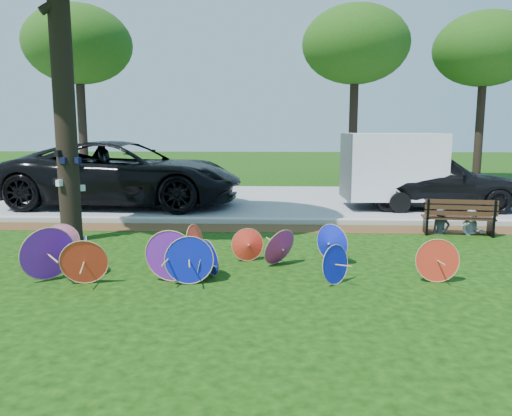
% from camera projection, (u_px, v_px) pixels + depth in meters
% --- Properties ---
extents(ground, '(90.00, 90.00, 0.00)m').
position_uv_depth(ground, '(218.00, 287.00, 7.59)').
color(ground, black).
rests_on(ground, ground).
extents(mulch_strip, '(90.00, 1.00, 0.01)m').
position_uv_depth(mulch_strip, '(240.00, 228.00, 12.03)').
color(mulch_strip, '#472D16').
rests_on(mulch_strip, ground).
extents(curb, '(90.00, 0.30, 0.12)m').
position_uv_depth(curb, '(242.00, 221.00, 12.71)').
color(curb, '#B7B5AD').
rests_on(curb, ground).
extents(street, '(90.00, 8.00, 0.01)m').
position_uv_depth(street, '(251.00, 200.00, 16.81)').
color(street, gray).
rests_on(street, ground).
extents(parasol_pile, '(7.16, 1.93, 0.88)m').
position_uv_depth(parasol_pile, '(192.00, 253.00, 8.18)').
color(parasol_pile, purple).
rests_on(parasol_pile, ground).
extents(black_van, '(7.34, 3.67, 2.00)m').
position_uv_depth(black_van, '(125.00, 174.00, 15.43)').
color(black_van, black).
rests_on(black_van, ground).
extents(dark_pickup, '(5.18, 2.42, 1.72)m').
position_uv_depth(dark_pickup, '(432.00, 180.00, 14.89)').
color(dark_pickup, black).
rests_on(dark_pickup, ground).
extents(cargo_trailer, '(2.86, 1.90, 2.54)m').
position_uv_depth(cargo_trailer, '(393.00, 166.00, 14.88)').
color(cargo_trailer, white).
rests_on(cargo_trailer, ground).
extents(park_bench, '(1.64, 0.80, 0.82)m').
position_uv_depth(park_bench, '(458.00, 217.00, 11.29)').
color(park_bench, black).
rests_on(park_bench, ground).
extents(person_left, '(0.46, 0.34, 1.16)m').
position_uv_depth(person_left, '(442.00, 209.00, 11.33)').
color(person_left, '#393B4D').
rests_on(person_left, ground).
extents(person_right, '(0.62, 0.54, 1.10)m').
position_uv_depth(person_right, '(473.00, 210.00, 11.30)').
color(person_right, silver).
rests_on(person_right, ground).
extents(bg_trees, '(21.60, 6.33, 7.40)m').
position_uv_depth(bg_trees, '(310.00, 47.00, 20.87)').
color(bg_trees, black).
rests_on(bg_trees, ground).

